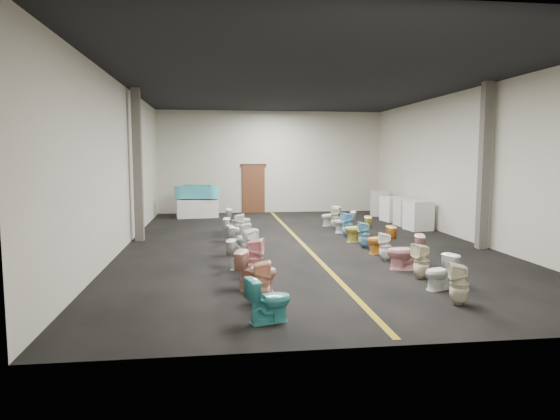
# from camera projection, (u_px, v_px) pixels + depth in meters

# --- Properties ---
(floor) EXTENTS (16.00, 16.00, 0.00)m
(floor) POSITION_uv_depth(u_px,v_px,m) (301.00, 243.00, 14.59)
(floor) COLOR black
(floor) RESTS_ON ground
(ceiling) EXTENTS (16.00, 16.00, 0.00)m
(ceiling) POSITION_uv_depth(u_px,v_px,m) (302.00, 86.00, 14.10)
(ceiling) COLOR black
(ceiling) RESTS_ON ground
(wall_back) EXTENTS (10.00, 0.00, 10.00)m
(wall_back) POSITION_uv_depth(u_px,v_px,m) (271.00, 162.00, 22.23)
(wall_back) COLOR #BCB8A1
(wall_back) RESTS_ON ground
(wall_front) EXTENTS (10.00, 0.00, 10.00)m
(wall_front) POSITION_uv_depth(u_px,v_px,m) (407.00, 178.00, 6.46)
(wall_front) COLOR #BCB8A1
(wall_front) RESTS_ON ground
(wall_left) EXTENTS (0.00, 16.00, 16.00)m
(wall_left) POSITION_uv_depth(u_px,v_px,m) (123.00, 166.00, 13.71)
(wall_left) COLOR #BCB8A1
(wall_left) RESTS_ON ground
(wall_right) EXTENTS (0.00, 16.00, 16.00)m
(wall_right) POSITION_uv_depth(u_px,v_px,m) (466.00, 165.00, 14.98)
(wall_right) COLOR #BCB8A1
(wall_right) RESTS_ON ground
(aisle_stripe) EXTENTS (0.12, 15.60, 0.01)m
(aisle_stripe) POSITION_uv_depth(u_px,v_px,m) (301.00, 243.00, 14.59)
(aisle_stripe) COLOR olive
(aisle_stripe) RESTS_ON floor
(back_door) EXTENTS (1.00, 0.10, 2.10)m
(back_door) POSITION_uv_depth(u_px,v_px,m) (254.00, 189.00, 22.20)
(back_door) COLOR #562D19
(back_door) RESTS_ON floor
(door_frame) EXTENTS (1.15, 0.08, 0.10)m
(door_frame) POSITION_uv_depth(u_px,v_px,m) (253.00, 165.00, 22.10)
(door_frame) COLOR #331C11
(door_frame) RESTS_ON back_door
(column_left) EXTENTS (0.25, 0.25, 4.50)m
(column_left) POSITION_uv_depth(u_px,v_px,m) (138.00, 165.00, 14.73)
(column_left) COLOR #59544C
(column_left) RESTS_ON floor
(column_right) EXTENTS (0.25, 0.25, 4.50)m
(column_right) POSITION_uv_depth(u_px,v_px,m) (484.00, 166.00, 13.47)
(column_right) COLOR #59544C
(column_right) RESTS_ON floor
(display_table) EXTENTS (1.75, 1.03, 0.74)m
(display_table) POSITION_uv_depth(u_px,v_px,m) (197.00, 208.00, 20.54)
(display_table) COLOR silver
(display_table) RESTS_ON floor
(bathtub) EXTENTS (1.84, 0.85, 0.55)m
(bathtub) POSITION_uv_depth(u_px,v_px,m) (197.00, 191.00, 20.47)
(bathtub) COLOR #46BBCC
(bathtub) RESTS_ON display_table
(appliance_crate_a) EXTENTS (0.88, 0.88, 0.99)m
(appliance_crate_a) POSITION_uv_depth(u_px,v_px,m) (418.00, 216.00, 17.05)
(appliance_crate_a) COLOR silver
(appliance_crate_a) RESTS_ON floor
(appliance_crate_b) EXTENTS (0.73, 0.73, 0.97)m
(appliance_crate_b) POSITION_uv_depth(u_px,v_px,m) (406.00, 212.00, 18.16)
(appliance_crate_b) COLOR silver
(appliance_crate_b) RESTS_ON floor
(appliance_crate_c) EXTENTS (0.95, 0.95, 0.95)m
(appliance_crate_c) POSITION_uv_depth(u_px,v_px,m) (394.00, 209.00, 19.38)
(appliance_crate_c) COLOR white
(appliance_crate_c) RESTS_ON floor
(appliance_crate_d) EXTENTS (0.89, 0.89, 1.04)m
(appliance_crate_d) POSITION_uv_depth(u_px,v_px,m) (379.00, 203.00, 21.10)
(appliance_crate_d) COLOR beige
(appliance_crate_d) RESTS_ON floor
(toilet_left_0) EXTENTS (0.78, 0.58, 0.71)m
(toilet_left_0) POSITION_uv_depth(u_px,v_px,m) (269.00, 300.00, 7.60)
(toilet_left_0) COLOR teal
(toilet_left_0) RESTS_ON floor
(toilet_left_1) EXTENTS (0.36, 0.35, 0.75)m
(toilet_left_1) POSITION_uv_depth(u_px,v_px,m) (261.00, 282.00, 8.56)
(toilet_left_1) COLOR #F4B393
(toilet_left_1) RESTS_ON floor
(toilet_left_2) EXTENTS (0.86, 0.66, 0.77)m
(toilet_left_2) POSITION_uv_depth(u_px,v_px,m) (257.00, 271.00, 9.33)
(toilet_left_2) COLOR tan
(toilet_left_2) RESTS_ON floor
(toilet_left_3) EXTENTS (0.47, 0.47, 0.86)m
(toilet_left_3) POSITION_uv_depth(u_px,v_px,m) (254.00, 259.00, 10.24)
(toilet_left_3) COLOR #F8A9AF
(toilet_left_3) RESTS_ON floor
(toilet_left_4) EXTENTS (0.74, 0.55, 0.68)m
(toilet_left_4) POSITION_uv_depth(u_px,v_px,m) (242.00, 255.00, 11.11)
(toilet_left_4) COLOR silver
(toilet_left_4) RESTS_ON floor
(toilet_left_5) EXTENTS (0.48, 0.48, 0.80)m
(toilet_left_5) POSITION_uv_depth(u_px,v_px,m) (249.00, 245.00, 11.96)
(toilet_left_5) COLOR white
(toilet_left_5) RESTS_ON floor
(toilet_left_6) EXTENTS (0.83, 0.60, 0.76)m
(toilet_left_6) POSITION_uv_depth(u_px,v_px,m) (241.00, 239.00, 12.90)
(toilet_left_6) COLOR silver
(toilet_left_6) RESTS_ON floor
(toilet_left_7) EXTENTS (0.38, 0.38, 0.71)m
(toilet_left_7) POSITION_uv_depth(u_px,v_px,m) (244.00, 236.00, 13.65)
(toilet_left_7) COLOR white
(toilet_left_7) RESTS_ON floor
(toilet_left_8) EXTENTS (0.77, 0.53, 0.72)m
(toilet_left_8) POSITION_uv_depth(u_px,v_px,m) (236.00, 230.00, 14.65)
(toilet_left_8) COLOR white
(toilet_left_8) RESTS_ON floor
(toilet_left_9) EXTENTS (0.39, 0.39, 0.75)m
(toilet_left_9) POSITION_uv_depth(u_px,v_px,m) (238.00, 226.00, 15.42)
(toilet_left_9) COLOR white
(toilet_left_9) RESTS_ON floor
(toilet_left_10) EXTENTS (0.81, 0.46, 0.82)m
(toilet_left_10) POSITION_uv_depth(u_px,v_px,m) (238.00, 221.00, 16.34)
(toilet_left_10) COLOR silver
(toilet_left_10) RESTS_ON floor
(toilet_right_0) EXTENTS (0.41, 0.40, 0.73)m
(toilet_right_0) POSITION_uv_depth(u_px,v_px,m) (459.00, 284.00, 8.49)
(toilet_right_0) COLOR beige
(toilet_right_0) RESTS_ON floor
(toilet_right_1) EXTENTS (0.74, 0.57, 0.67)m
(toilet_right_1) POSITION_uv_depth(u_px,v_px,m) (440.00, 272.00, 9.47)
(toilet_right_1) COLOR white
(toilet_right_1) RESTS_ON floor
(toilet_right_2) EXTENTS (0.41, 0.40, 0.74)m
(toilet_right_2) POSITION_uv_depth(u_px,v_px,m) (421.00, 261.00, 10.29)
(toilet_right_2) COLOR #F0E4C2
(toilet_right_2) RESTS_ON floor
(toilet_right_3) EXTENTS (0.88, 0.64, 0.81)m
(toilet_right_3) POSITION_uv_depth(u_px,v_px,m) (405.00, 252.00, 11.11)
(toilet_right_3) COLOR #DC9995
(toilet_right_3) RESTS_ON floor
(toilet_right_4) EXTENTS (0.36, 0.35, 0.68)m
(toilet_right_4) POSITION_uv_depth(u_px,v_px,m) (385.00, 247.00, 12.11)
(toilet_right_4) COLOR white
(toilet_right_4) RESTS_ON floor
(toilet_right_5) EXTENTS (0.72, 0.42, 0.73)m
(toilet_right_5) POSITION_uv_depth(u_px,v_px,m) (381.00, 240.00, 12.91)
(toilet_right_5) COLOR orange
(toilet_right_5) RESTS_ON floor
(toilet_right_6) EXTENTS (0.35, 0.35, 0.73)m
(toilet_right_6) POSITION_uv_depth(u_px,v_px,m) (364.00, 235.00, 13.75)
(toilet_right_6) COLOR #77B9D6
(toilet_right_6) RESTS_ON floor
(toilet_right_7) EXTENTS (0.81, 0.54, 0.77)m
(toilet_right_7) POSITION_uv_depth(u_px,v_px,m) (358.00, 229.00, 14.66)
(toilet_right_7) COLOR gold
(toilet_right_7) RESTS_ON floor
(toilet_right_8) EXTENTS (0.44, 0.43, 0.77)m
(toilet_right_8) POSITION_uv_depth(u_px,v_px,m) (348.00, 225.00, 15.59)
(toilet_right_8) COLOR #72BEE7
(toilet_right_8) RESTS_ON floor
(toilet_right_9) EXTENTS (0.82, 0.63, 0.74)m
(toilet_right_9) POSITION_uv_depth(u_px,v_px,m) (345.00, 222.00, 16.35)
(toilet_right_9) COLOR silver
(toilet_right_9) RESTS_ON floor
(toilet_right_10) EXTENTS (0.41, 0.40, 0.76)m
(toilet_right_10) POSITION_uv_depth(u_px,v_px,m) (336.00, 218.00, 17.26)
(toilet_right_10) COLOR beige
(toilet_right_10) RESTS_ON floor
(toilet_right_11) EXTENTS (0.79, 0.62, 0.71)m
(toilet_right_11) POSITION_uv_depth(u_px,v_px,m) (330.00, 216.00, 18.08)
(toilet_right_11) COLOR white
(toilet_right_11) RESTS_ON floor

